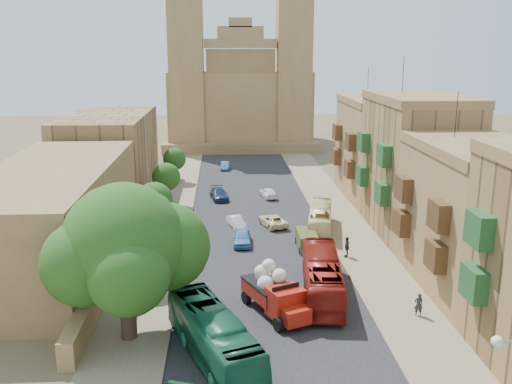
{
  "coord_description": "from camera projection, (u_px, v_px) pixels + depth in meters",
  "views": [
    {
      "loc": [
        -3.28,
        -29.86,
        18.19
      ],
      "look_at": [
        0.0,
        26.0,
        4.0
      ],
      "focal_mm": 40.0,
      "sensor_mm": 36.0,
      "label": 1
    }
  ],
  "objects": [
    {
      "name": "road_surface",
      "position": [
        254.0,
        218.0,
        62.58
      ],
      "size": [
        14.0,
        140.0,
        0.01
      ],
      "primitive_type": "cube",
      "color": "black",
      "rests_on": "ground"
    },
    {
      "name": "car_blue_a",
      "position": [
        242.0,
        237.0,
        54.14
      ],
      "size": [
        1.82,
        4.19,
        1.41
      ],
      "primitive_type": "imported",
      "rotation": [
        0.0,
        0.0,
        -0.04
      ],
      "color": "#4991C1",
      "rests_on": "ground"
    },
    {
      "name": "bus_green_north",
      "position": [
        214.0,
        336.0,
        33.94
      ],
      "size": [
        6.28,
        11.09,
        3.04
      ],
      "primitive_type": "imported",
      "rotation": [
        0.0,
        0.0,
        0.37
      ],
      "color": "#1B6442",
      "rests_on": "ground"
    },
    {
      "name": "pedestrian_a",
      "position": [
        419.0,
        304.0,
        39.67
      ],
      "size": [
        0.62,
        0.42,
        1.67
      ],
      "primitive_type": "imported",
      "rotation": [
        0.0,
        0.0,
        3.1
      ],
      "color": "#29252B",
      "rests_on": "ground"
    },
    {
      "name": "sidewalk_west",
      "position": [
        167.0,
        220.0,
        62.04
      ],
      "size": [
        5.0,
        140.0,
        0.01
      ],
      "primitive_type": "cube",
      "color": "#7E6C52",
      "rests_on": "ground"
    },
    {
      "name": "bus_red_east",
      "position": [
        322.0,
        277.0,
        42.68
      ],
      "size": [
        3.83,
        11.3,
        3.09
      ],
      "primitive_type": "imported",
      "rotation": [
        0.0,
        0.0,
        3.03
      ],
      "color": "maroon",
      "rests_on": "ground"
    },
    {
      "name": "townhouse_c",
      "position": [
        416.0,
        164.0,
        56.95
      ],
      "size": [
        9.0,
        14.0,
        17.4
      ],
      "color": "olive",
      "rests_on": "ground"
    },
    {
      "name": "street_tree_d",
      "position": [
        174.0,
        159.0,
        78.63
      ],
      "size": [
        3.16,
        3.16,
        4.86
      ],
      "color": "#3B281D",
      "rests_on": "ground"
    },
    {
      "name": "car_white_b",
      "position": [
        268.0,
        193.0,
        71.05
      ],
      "size": [
        2.22,
        3.97,
        1.28
      ],
      "primitive_type": "imported",
      "rotation": [
        0.0,
        0.0,
        3.34
      ],
      "color": "white",
      "rests_on": "ground"
    },
    {
      "name": "townhouse_d",
      "position": [
        378.0,
        148.0,
        70.68
      ],
      "size": [
        9.0,
        14.0,
        15.9
      ],
      "color": "olive",
      "rests_on": "ground"
    },
    {
      "name": "car_cream",
      "position": [
        273.0,
        220.0,
        59.74
      ],
      "size": [
        3.26,
        4.79,
        1.22
      ],
      "primitive_type": "imported",
      "rotation": [
        0.0,
        0.0,
        3.45
      ],
      "color": "beige",
      "rests_on": "ground"
    },
    {
      "name": "kerb_east",
      "position": [
        317.0,
        217.0,
        62.96
      ],
      "size": [
        0.25,
        140.0,
        0.12
      ],
      "primitive_type": "cube",
      "color": "#7E6C52",
      "rests_on": "ground"
    },
    {
      "name": "ground",
      "position": [
        282.0,
        366.0,
        33.55
      ],
      "size": [
        260.0,
        260.0,
        0.0
      ],
      "primitive_type": "plane",
      "color": "brown"
    },
    {
      "name": "kerb_west",
      "position": [
        190.0,
        219.0,
        62.16
      ],
      "size": [
        0.25,
        140.0,
        0.12
      ],
      "primitive_type": "cube",
      "color": "#7E6C52",
      "rests_on": "ground"
    },
    {
      "name": "car_blue_b",
      "position": [
        225.0,
        166.0,
        87.61
      ],
      "size": [
        1.43,
        3.56,
        1.15
      ],
      "primitive_type": "imported",
      "rotation": [
        0.0,
        0.0,
        -0.06
      ],
      "color": "teal",
      "rests_on": "ground"
    },
    {
      "name": "car_white_a",
      "position": [
        236.0,
        222.0,
        59.42
      ],
      "size": [
        2.11,
        3.6,
        1.12
      ],
      "primitive_type": "imported",
      "rotation": [
        0.0,
        0.0,
        0.29
      ],
      "color": "white",
      "rests_on": "ground"
    },
    {
      "name": "olive_pickup",
      "position": [
        307.0,
        241.0,
        52.96
      ],
      "size": [
        1.81,
        3.94,
        1.62
      ],
      "color": "#46501E",
      "rests_on": "ground"
    },
    {
      "name": "sidewalk_east",
      "position": [
        339.0,
        217.0,
        63.12
      ],
      "size": [
        5.0,
        140.0,
        0.01
      ],
      "primitive_type": "cube",
      "color": "#7E6C52",
      "rests_on": "ground"
    },
    {
      "name": "street_tree_b",
      "position": [
        154.0,
        201.0,
        55.28
      ],
      "size": [
        3.65,
        3.65,
        5.62
      ],
      "color": "#3B281D",
      "rests_on": "ground"
    },
    {
      "name": "west_building_low",
      "position": [
        52.0,
        216.0,
        48.91
      ],
      "size": [
        10.0,
        28.0,
        8.4
      ],
      "primitive_type": "cube",
      "color": "brown",
      "rests_on": "ground"
    },
    {
      "name": "pedestrian_c",
      "position": [
        347.0,
        247.0,
        50.79
      ],
      "size": [
        0.63,
        1.17,
        1.89
      ],
      "primitive_type": "imported",
      "rotation": [
        0.0,
        0.0,
        4.56
      ],
      "color": "#2F2E30",
      "rests_on": "ground"
    },
    {
      "name": "street_tree_a",
      "position": [
        137.0,
        248.0,
        43.8
      ],
      "size": [
        3.13,
        3.13,
        4.81
      ],
      "color": "#3B281D",
      "rests_on": "ground"
    },
    {
      "name": "bus_cream_east",
      "position": [
        320.0,
        219.0,
        57.97
      ],
      "size": [
        3.87,
        9.5,
        2.58
      ],
      "primitive_type": "imported",
      "rotation": [
        0.0,
        0.0,
        2.95
      ],
      "color": "#FFEAA9",
      "rests_on": "ground"
    },
    {
      "name": "west_building_mid",
      "position": [
        109.0,
        153.0,
        73.87
      ],
      "size": [
        10.0,
        22.0,
        10.0
      ],
      "primitive_type": "cube",
      "color": "olive",
      "rests_on": "ground"
    },
    {
      "name": "townhouse_b",
      "position": [
        475.0,
        216.0,
        43.71
      ],
      "size": [
        9.0,
        14.0,
        14.9
      ],
      "color": "olive",
      "rests_on": "ground"
    },
    {
      "name": "street_tree_c",
      "position": [
        166.0,
        177.0,
        66.97
      ],
      "size": [
        3.33,
        3.33,
        5.12
      ],
      "color": "#3B281D",
      "rests_on": "ground"
    },
    {
      "name": "car_dkblue",
      "position": [
        219.0,
        194.0,
        70.29
      ],
      "size": [
        2.63,
        4.87,
        1.34
      ],
      "primitive_type": "imported",
      "rotation": [
        0.0,
        0.0,
        0.17
      ],
      "color": "navy",
      "rests_on": "ground"
    },
    {
      "name": "west_wall",
      "position": [
        123.0,
        243.0,
        51.97
      ],
      "size": [
        1.0,
        40.0,
        1.8
      ],
      "primitive_type": "cube",
      "color": "olive",
      "rests_on": "ground"
    },
    {
      "name": "ficus_tree",
      "position": [
        126.0,
        249.0,
        35.4
      ],
      "size": [
        10.24,
        9.42,
        10.24
      ],
      "color": "#3B281D",
      "rests_on": "ground"
    },
    {
      "name": "church",
      "position": [
        240.0,
        95.0,
        107.28
      ],
      "size": [
        28.0,
        22.5,
        36.3
      ],
      "color": "olive",
      "rests_on": "ground"
    },
    {
      "name": "red_truck",
      "position": [
        275.0,
        292.0,
        39.77
      ],
      "size": [
        4.7,
        6.74,
        3.74
      ],
      "color": "#A01A0C",
      "rests_on": "ground"
    }
  ]
}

